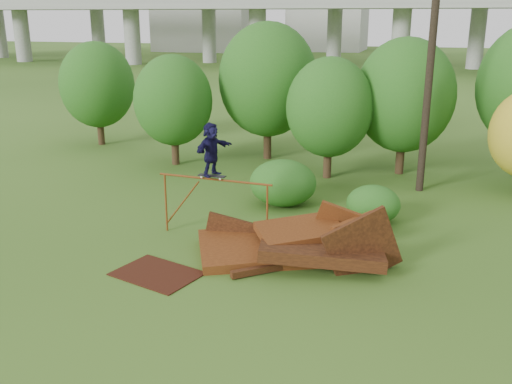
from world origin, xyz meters
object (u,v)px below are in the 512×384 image
(scrap_pile, at_px, (294,245))
(skater, at_px, (211,149))
(utility_pole, at_px, (431,57))
(flat_plate, at_px, (157,274))

(scrap_pile, height_order, skater, skater)
(scrap_pile, distance_m, skater, 3.69)
(scrap_pile, relative_size, utility_pole, 0.60)
(flat_plate, bearing_deg, utility_pole, 56.81)
(skater, distance_m, flat_plate, 3.99)
(skater, distance_m, utility_pole, 9.31)
(utility_pole, bearing_deg, flat_plate, -123.19)
(scrap_pile, relative_size, skater, 3.77)
(scrap_pile, relative_size, flat_plate, 2.77)
(skater, height_order, flat_plate, skater)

